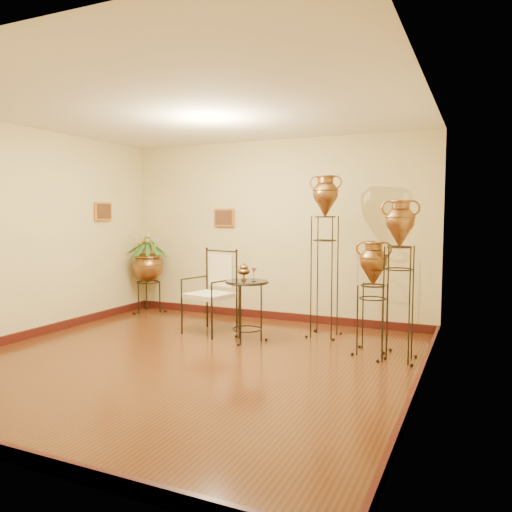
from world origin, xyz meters
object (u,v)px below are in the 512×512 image
at_px(amphora_mid, 399,279).
at_px(planter_urn, 148,263).
at_px(amphora_tall, 325,254).
at_px(side_table, 247,310).
at_px(armchair, 209,292).

distance_m(amphora_mid, planter_urn, 4.45).
height_order(amphora_tall, side_table, amphora_tall).
height_order(amphora_tall, planter_urn, amphora_tall).
relative_size(planter_urn, side_table, 1.48).
relative_size(amphora_tall, armchair, 1.90).
bearing_deg(armchair, amphora_tall, 30.29).
bearing_deg(planter_urn, amphora_tall, -7.33).
distance_m(planter_urn, armchair, 1.94).
xyz_separation_m(amphora_tall, amphora_mid, (1.08, -0.74, -0.19)).
distance_m(planter_urn, side_table, 2.65).
relative_size(amphora_mid, armchair, 1.59).
height_order(planter_urn, armchair, planter_urn).
bearing_deg(armchair, side_table, -3.84).
distance_m(amphora_tall, planter_urn, 3.26).
relative_size(amphora_tall, planter_urn, 1.48).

